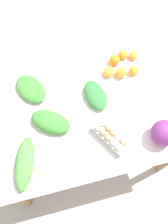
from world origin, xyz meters
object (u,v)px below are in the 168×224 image
Objects in this scene: egg_carton at (110,136)px; cabbage_purple at (164,133)px; orange_0 at (123,54)px; orange_5 at (121,73)px; greens_bunch_kale at (31,89)px; orange_4 at (109,72)px; greens_bunch_chard at (51,122)px; greens_bunch_beet_tops at (96,95)px; greens_bunch_scallion at (25,163)px; orange_1 at (134,71)px; orange_3 at (134,56)px; orange_2 at (115,60)px.

cabbage_purple is at bearing -132.62° from egg_carton.
orange_0 is 0.17m from orange_5.
greens_bunch_kale is 0.58m from orange_4.
greens_bunch_beet_tops is at bearing -160.35° from greens_bunch_chard.
greens_bunch_chard is at bearing 23.73° from orange_5.
orange_4 is at bearing -143.63° from greens_bunch_scallion.
orange_1 is at bearing -159.69° from greens_bunch_chard.
greens_bunch_beet_tops and orange_0 have the same top height.
orange_4 is at bearing 22.70° from orange_3.
egg_carton is at bearing -12.74° from cabbage_purple.
greens_bunch_scallion is (0.56, 0.35, 0.01)m from greens_bunch_beet_tops.
greens_bunch_beet_tops is (-0.43, 0.17, 0.00)m from greens_bunch_kale.
greens_bunch_beet_tops is at bearing -147.51° from greens_bunch_scallion.
greens_bunch_chard reaches higher than orange_0.
greens_bunch_beet_tops is 3.15× the size of orange_4.
egg_carton is at bearing 58.12° from orange_3.
egg_carton is 4.13× the size of orange_1.
cabbage_purple is at bearing 101.02° from orange_2.
orange_3 is at bearing -176.96° from orange_2.
orange_5 is at bearing -148.40° from greens_bunch_scallion.
orange_1 is 0.87× the size of orange_2.
cabbage_purple is 0.66m from orange_2.
egg_carton is (0.33, -0.07, -0.04)m from cabbage_purple.
orange_1 is 0.10m from orange_5.
orange_1 is at bearing -65.22° from egg_carton.
cabbage_purple is 0.65m from orange_3.
cabbage_purple is at bearing 131.06° from greens_bunch_beet_tops.
greens_bunch_chard is 0.63m from orange_5.
orange_3 is at bearing -92.48° from cabbage_purple.
orange_4 is (-0.13, -0.48, -0.00)m from egg_carton.
orange_4 is at bearing -131.75° from greens_bunch_beet_tops.
egg_carton reaches higher than orange_5.
greens_bunch_kale is 3.99× the size of orange_3.
orange_4 reaches higher than greens_bunch_beet_tops.
egg_carton is 3.62× the size of orange_5.
egg_carton is 0.32m from greens_bunch_beet_tops.
greens_bunch_chard reaches higher than greens_bunch_kale.
greens_bunch_beet_tops reaches higher than greens_bunch_kale.
greens_bunch_kale is 3.43× the size of orange_4.
greens_bunch_kale is at bearing 12.76° from egg_carton.
cabbage_purple is 0.70× the size of greens_bunch_beet_tops.
orange_4 is 0.09m from orange_5.
cabbage_purple is 0.96m from greens_bunch_kale.
egg_carton is 0.66m from greens_bunch_kale.
egg_carton is 0.68m from orange_3.
greens_bunch_kale is at bearing -20.90° from greens_bunch_beet_tops.
egg_carton reaches higher than orange_0.
greens_bunch_chard is at bearing 32.46° from orange_0.
orange_5 is at bearing -2.13° from orange_1.
orange_1 is at bearing 72.03° from orange_3.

